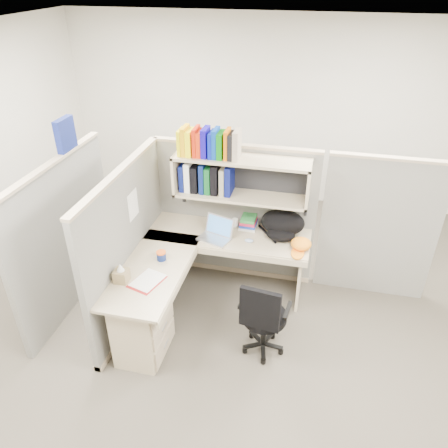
% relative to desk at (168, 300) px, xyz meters
% --- Properties ---
extents(ground, '(6.00, 6.00, 0.00)m').
position_rel_desk_xyz_m(ground, '(0.41, 0.29, -0.44)').
color(ground, '#3D372F').
rests_on(ground, ground).
extents(room_shell, '(6.00, 6.00, 6.00)m').
position_rel_desk_xyz_m(room_shell, '(0.41, 0.29, 1.18)').
color(room_shell, beige).
rests_on(room_shell, ground).
extents(cubicle, '(3.79, 1.84, 1.95)m').
position_rel_desk_xyz_m(cubicle, '(0.04, 0.74, 0.47)').
color(cubicle, slate).
rests_on(cubicle, ground).
extents(desk, '(1.74, 1.75, 0.73)m').
position_rel_desk_xyz_m(desk, '(0.00, 0.00, 0.00)').
color(desk, tan).
rests_on(desk, ground).
extents(laptop, '(0.41, 0.41, 0.23)m').
position_rel_desk_xyz_m(laptop, '(0.29, 0.72, 0.41)').
color(laptop, silver).
rests_on(laptop, desk).
extents(backpack, '(0.56, 0.49, 0.27)m').
position_rel_desk_xyz_m(backpack, '(0.96, 0.94, 0.43)').
color(backpack, black).
rests_on(backpack, desk).
extents(orange_cap, '(0.25, 0.28, 0.11)m').
position_rel_desk_xyz_m(orange_cap, '(1.19, 0.75, 0.35)').
color(orange_cap, orange).
rests_on(orange_cap, desk).
extents(snack_canister, '(0.10, 0.10, 0.09)m').
position_rel_desk_xyz_m(snack_canister, '(-0.13, 0.24, 0.34)').
color(snack_canister, navy).
rests_on(snack_canister, desk).
extents(tissue_box, '(0.13, 0.13, 0.19)m').
position_rel_desk_xyz_m(tissue_box, '(-0.36, -0.16, 0.39)').
color(tissue_box, olive).
rests_on(tissue_box, desk).
extents(mouse, '(0.10, 0.07, 0.03)m').
position_rel_desk_xyz_m(mouse, '(0.65, 0.75, 0.31)').
color(mouse, '#8FA6CB').
rests_on(mouse, desk).
extents(paper_cup, '(0.07, 0.07, 0.09)m').
position_rel_desk_xyz_m(paper_cup, '(0.44, 1.03, 0.34)').
color(paper_cup, white).
rests_on(paper_cup, desk).
extents(book_stack, '(0.19, 0.25, 0.12)m').
position_rel_desk_xyz_m(book_stack, '(0.59, 1.07, 0.35)').
color(book_stack, slate).
rests_on(book_stack, desk).
extents(loose_paper, '(0.30, 0.35, 0.00)m').
position_rel_desk_xyz_m(loose_paper, '(-0.14, -0.09, 0.29)').
color(loose_paper, silver).
rests_on(loose_paper, desk).
extents(task_chair, '(0.48, 0.44, 0.88)m').
position_rel_desk_xyz_m(task_chair, '(0.94, -0.03, -0.13)').
color(task_chair, black).
rests_on(task_chair, ground).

